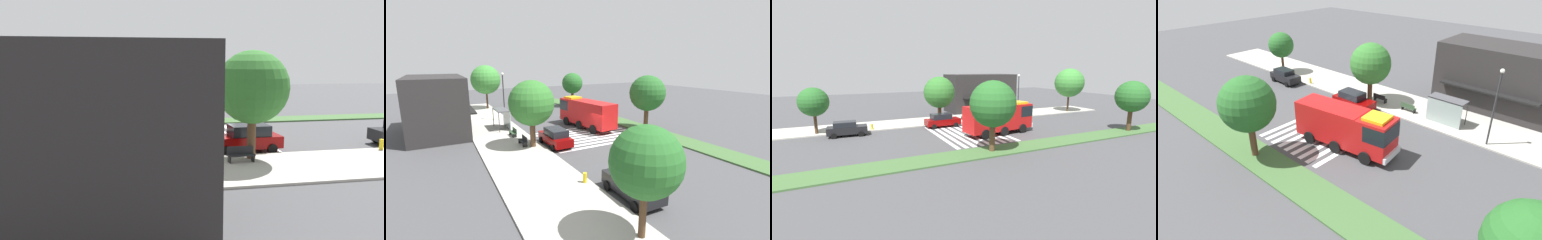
% 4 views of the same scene
% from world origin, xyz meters
% --- Properties ---
extents(ground_plane, '(120.00, 120.00, 0.00)m').
position_xyz_m(ground_plane, '(0.00, 0.00, 0.00)').
color(ground_plane, '#424244').
extents(sidewalk, '(60.00, 5.97, 0.14)m').
position_xyz_m(sidewalk, '(0.00, 9.03, 0.07)').
color(sidewalk, '#ADA89E').
rests_on(sidewalk, ground_plane).
extents(median_strip, '(60.00, 3.00, 0.14)m').
position_xyz_m(median_strip, '(0.00, -7.55, 0.07)').
color(median_strip, '#3D6033').
rests_on(median_strip, ground_plane).
extents(crosswalk, '(7.65, 10.89, 0.01)m').
position_xyz_m(crosswalk, '(0.64, 0.00, 0.01)').
color(crosswalk, silver).
rests_on(crosswalk, ground_plane).
extents(fire_truck, '(9.19, 3.62, 3.71)m').
position_xyz_m(fire_truck, '(4.24, -1.58, 2.04)').
color(fire_truck, '#B71414').
rests_on(fire_truck, ground_plane).
extents(parked_car_west, '(4.41, 2.13, 1.72)m').
position_xyz_m(parked_car_west, '(-12.66, 4.85, 0.89)').
color(parked_car_west, black).
rests_on(parked_car_west, ground_plane).
extents(parked_car_mid, '(4.68, 2.11, 1.80)m').
position_xyz_m(parked_car_mid, '(-0.87, 4.85, 0.91)').
color(parked_car_mid, '#720505').
rests_on(parked_car_mid, ground_plane).
extents(bus_stop_shelter, '(3.50, 1.40, 2.46)m').
position_xyz_m(bus_stop_shelter, '(8.15, 7.81, 1.89)').
color(bus_stop_shelter, '#4C4C51').
rests_on(bus_stop_shelter, sidewalk).
extents(bench_near_shelter, '(1.60, 0.50, 0.90)m').
position_xyz_m(bench_near_shelter, '(4.15, 7.77, 0.59)').
color(bench_near_shelter, '#2D472D').
rests_on(bench_near_shelter, sidewalk).
extents(bench_west_of_shelter, '(1.60, 0.50, 0.90)m').
position_xyz_m(bench_west_of_shelter, '(0.45, 7.77, 0.59)').
color(bench_west_of_shelter, black).
rests_on(bench_west_of_shelter, sidewalk).
extents(street_lamp, '(0.36, 0.36, 6.69)m').
position_xyz_m(street_lamp, '(12.78, 6.65, 4.05)').
color(street_lamp, '#2D2D30').
rests_on(street_lamp, sidewalk).
extents(storefront_building, '(11.98, 6.79, 6.68)m').
position_xyz_m(storefront_building, '(10.32, 15.01, 3.34)').
color(storefront_building, '#282626').
rests_on(storefront_building, ground_plane).
extents(sidewalk_tree_far_west, '(3.38, 3.38, 5.48)m').
position_xyz_m(sidewalk_tree_far_west, '(-15.95, 7.05, 3.91)').
color(sidewalk_tree_far_west, '#47301E').
rests_on(sidewalk_tree_far_west, sidewalk).
extents(sidewalk_tree_west, '(4.37, 4.37, 6.51)m').
position_xyz_m(sidewalk_tree_west, '(-0.43, 7.05, 4.43)').
color(sidewalk_tree_west, '#513823').
rests_on(sidewalk_tree_west, sidewalk).
extents(sidewalk_tree_east, '(5.03, 5.03, 7.60)m').
position_xyz_m(sidewalk_tree_east, '(24.02, 7.05, 5.22)').
color(sidewalk_tree_east, '#47301E').
rests_on(sidewalk_tree_east, sidewalk).
extents(median_tree_far_west, '(4.31, 4.31, 6.60)m').
position_xyz_m(median_tree_far_west, '(-0.50, -7.55, 4.55)').
color(median_tree_far_west, '#513823').
rests_on(median_tree_far_west, median_strip).
extents(median_tree_west, '(3.81, 3.81, 6.17)m').
position_xyz_m(median_tree_west, '(19.22, -7.55, 4.36)').
color(median_tree_west, '#47301E').
rests_on(median_tree_west, median_strip).
extents(fire_hydrant, '(0.28, 0.28, 0.70)m').
position_xyz_m(fire_hydrant, '(-9.71, 6.55, 0.49)').
color(fire_hydrant, gold).
rests_on(fire_hydrant, sidewalk).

